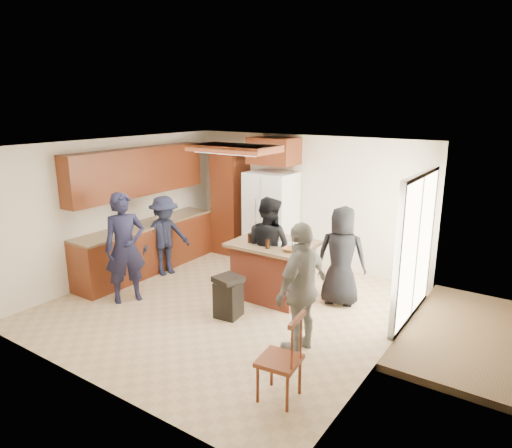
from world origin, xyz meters
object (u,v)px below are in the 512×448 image
Objects in this scene: person_behind_right at (341,256)px; person_side_right at (302,288)px; kitchen_island at (273,269)px; spindle_chair at (281,361)px; person_front_left at (125,248)px; refrigerator at (271,218)px; trash_bin at (228,296)px; person_behind_left at (269,248)px; person_counter at (165,236)px.

person_behind_right is 0.92× the size of person_side_right.
kitchen_island is 2.68m from spindle_chair.
person_behind_right is at bearing -29.67° from person_front_left.
person_side_right is (0.16, -1.59, 0.06)m from person_behind_right.
refrigerator is (-1.95, 1.05, 0.11)m from person_behind_right.
refrigerator is at bearing -41.69° from person_behind_right.
person_side_right is 1.33× the size of kitchen_island.
kitchen_island is (-1.18, 1.23, -0.38)m from person_side_right.
person_front_left reaches higher than person_behind_right.
person_behind_right is 1.23× the size of kitchen_island.
trash_bin is (-0.16, -0.99, -0.16)m from kitchen_island.
person_behind_left reaches higher than person_counter.
person_counter is at bearing -2.75° from person_behind_right.
spindle_chair is (2.43, -3.65, -0.45)m from refrigerator.
refrigerator is 1.81× the size of spindle_chair.
spindle_chair is at bearing -56.43° from refrigerator.
person_side_right is at bearing -10.11° from trash_bin.
kitchen_island is at bearing 6.57° from person_behind_right.
person_behind_right is 2.66m from spindle_chair.
person_behind_right is at bearing -152.14° from person_behind_left.
spindle_chair reaches higher than kitchen_island.
kitchen_island is (2.19, 0.23, -0.26)m from person_counter.
spindle_chair is at bearing 86.97° from person_behind_right.
person_behind_right is 1.60m from person_side_right.
person_front_left reaches higher than spindle_chair.
trash_bin is at bearing -99.28° from kitchen_island.
spindle_chair is at bearing -37.04° from trash_bin.
person_counter is (-3.37, 0.99, -0.12)m from person_side_right.
person_behind_right reaches higher than person_counter.
person_counter is at bearing 151.44° from spindle_chair.
person_behind_left is 1.08m from trash_bin.
person_behind_left reaches higher than person_behind_right.
person_front_left reaches higher than person_side_right.
refrigerator reaches higher than person_behind_left.
person_behind_right is at bearing -168.97° from person_side_right.
person_behind_right is 2.50× the size of trash_bin.
person_counter reaches higher than kitchen_island.
person_side_right is 1.71× the size of spindle_chair.
spindle_chair is (1.49, -2.23, -0.02)m from kitchen_island.
person_front_left is 1.38× the size of kitchen_island.
refrigerator reaches higher than person_side_right.
person_behind_left is 2.65× the size of trash_bin.
person_front_left is 2.37m from kitchen_island.
person_counter is at bearing 159.54° from trash_bin.
person_side_right reaches higher than person_counter.
spindle_chair is (0.47, -2.60, -0.33)m from person_behind_right.
person_behind_left reaches higher than kitchen_island.
person_behind_right is (2.88, 1.78, -0.09)m from person_front_left.
person_behind_left is 0.98× the size of person_side_right.
person_behind_left is 1.31× the size of kitchen_island.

